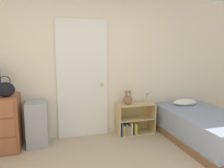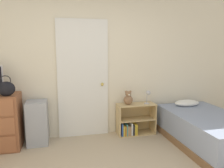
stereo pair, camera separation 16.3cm
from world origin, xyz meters
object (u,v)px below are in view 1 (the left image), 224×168
(handbag, at_px, (6,89))
(teddy_bear, at_px, (128,98))
(desk_lamp, at_px, (147,94))
(bed, at_px, (206,128))
(storage_bin, at_px, (37,124))
(bookshelf, at_px, (133,122))

(handbag, xyz_separation_m, teddy_bear, (1.99, 0.24, -0.31))
(desk_lamp, distance_m, bed, 1.16)
(handbag, distance_m, storage_bin, 0.77)
(bed, bearing_deg, handbag, 170.94)
(handbag, relative_size, teddy_bear, 1.21)
(teddy_bear, height_order, bed, teddy_bear)
(handbag, xyz_separation_m, bookshelf, (2.10, 0.24, -0.77))
(bookshelf, xyz_separation_m, bed, (1.05, -0.74, 0.03))
(handbag, xyz_separation_m, desk_lamp, (2.36, 0.20, -0.25))
(teddy_bear, xyz_separation_m, bed, (1.15, -0.74, -0.43))
(desk_lamp, bearing_deg, bed, -41.76)
(bed, bearing_deg, storage_bin, 165.61)
(storage_bin, distance_m, bookshelf, 1.70)
(handbag, distance_m, bookshelf, 2.24)
(handbag, xyz_separation_m, bed, (3.14, -0.50, -0.74))
(handbag, height_order, bookshelf, handbag)
(storage_bin, bearing_deg, handbag, -152.84)
(storage_bin, relative_size, teddy_bear, 2.81)
(bookshelf, relative_size, teddy_bear, 2.72)
(bed, bearing_deg, desk_lamp, 138.24)
(desk_lamp, relative_size, bed, 0.14)
(bookshelf, relative_size, desk_lamp, 2.79)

